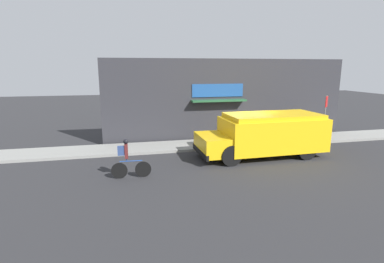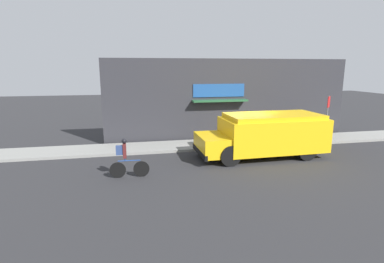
# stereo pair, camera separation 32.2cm
# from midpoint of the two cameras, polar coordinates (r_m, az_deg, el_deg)

# --- Properties ---
(ground_plane) EXTENTS (70.00, 70.00, 0.00)m
(ground_plane) POSITION_cam_midpoint_polar(r_m,az_deg,el_deg) (16.04, 9.26, -3.23)
(ground_plane) COLOR #2B2B2D
(sidewalk) EXTENTS (28.00, 2.06, 0.14)m
(sidewalk) POSITION_cam_midpoint_polar(r_m,az_deg,el_deg) (16.95, 7.97, -2.12)
(sidewalk) COLOR gray
(sidewalk) RESTS_ON ground_plane
(storefront) EXTENTS (14.60, 0.74, 4.70)m
(storefront) POSITION_cam_midpoint_polar(r_m,az_deg,el_deg) (17.77, 6.63, 6.06)
(storefront) COLOR #2D2D33
(storefront) RESTS_ON ground_plane
(school_bus) EXTENTS (6.08, 2.85, 2.05)m
(school_bus) POSITION_cam_midpoint_polar(r_m,az_deg,el_deg) (14.68, 13.25, -0.40)
(school_bus) COLOR yellow
(school_bus) RESTS_ON ground_plane
(cyclist) EXTENTS (1.53, 0.20, 1.56)m
(cyclist) POSITION_cam_midpoint_polar(r_m,az_deg,el_deg) (11.79, -12.92, -5.15)
(cyclist) COLOR black
(cyclist) RESTS_ON ground_plane
(stop_sign_post) EXTENTS (0.45, 0.45, 2.54)m
(stop_sign_post) POSITION_cam_midpoint_polar(r_m,az_deg,el_deg) (18.44, 23.63, 3.71)
(stop_sign_post) COLOR slate
(stop_sign_post) RESTS_ON sidewalk
(trash_bin) EXTENTS (0.62, 0.62, 0.84)m
(trash_bin) POSITION_cam_midpoint_polar(r_m,az_deg,el_deg) (19.05, 18.18, 0.46)
(trash_bin) COLOR #2D5138
(trash_bin) RESTS_ON sidewalk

